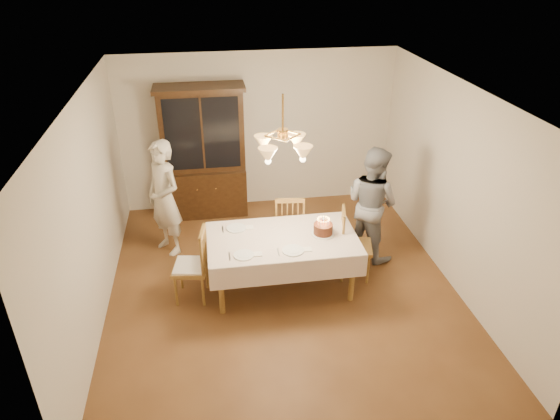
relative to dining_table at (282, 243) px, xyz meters
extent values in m
plane|color=#583319|center=(0.00, 0.00, -0.68)|extent=(5.00, 5.00, 0.00)
plane|color=white|center=(0.00, 0.00, 1.92)|extent=(5.00, 5.00, 0.00)
plane|color=beige|center=(0.00, 2.50, 0.62)|extent=(4.50, 0.00, 4.50)
plane|color=beige|center=(0.00, -2.50, 0.62)|extent=(4.50, 0.00, 4.50)
plane|color=beige|center=(-2.25, 0.00, 0.62)|extent=(0.00, 5.00, 5.00)
plane|color=beige|center=(2.25, 0.00, 0.62)|extent=(0.00, 5.00, 5.00)
cube|color=brown|center=(0.00, 0.00, 0.05)|extent=(1.80, 1.00, 0.04)
cube|color=silver|center=(0.00, 0.00, 0.07)|extent=(1.90, 1.10, 0.01)
cylinder|color=brown|center=(-0.82, -0.42, -0.33)|extent=(0.07, 0.07, 0.71)
cylinder|color=brown|center=(0.82, -0.42, -0.33)|extent=(0.07, 0.07, 0.71)
cylinder|color=brown|center=(-0.82, 0.42, -0.33)|extent=(0.07, 0.07, 0.71)
cylinder|color=brown|center=(0.82, 0.42, -0.33)|extent=(0.07, 0.07, 0.71)
cube|color=black|center=(-0.92, 2.23, -0.28)|extent=(1.30, 0.50, 0.80)
cube|color=black|center=(-0.92, 2.28, 0.77)|extent=(1.30, 0.40, 1.30)
cube|color=black|center=(-0.92, 2.08, 0.77)|extent=(1.14, 0.01, 1.14)
cube|color=black|center=(-0.92, 2.23, 1.45)|extent=(1.38, 0.54, 0.06)
cube|color=brown|center=(0.22, 0.78, -0.23)|extent=(0.48, 0.46, 0.05)
cube|color=brown|center=(0.20, 0.59, 0.29)|extent=(0.40, 0.08, 0.06)
cylinder|color=brown|center=(0.42, 0.93, -0.47)|extent=(0.04, 0.04, 0.43)
cylinder|color=brown|center=(0.06, 0.97, -0.47)|extent=(0.04, 0.04, 0.43)
cylinder|color=brown|center=(0.38, 0.59, -0.47)|extent=(0.04, 0.04, 0.43)
cylinder|color=brown|center=(0.02, 0.63, -0.47)|extent=(0.04, 0.04, 0.43)
cube|color=brown|center=(-1.18, -0.04, -0.23)|extent=(0.48, 0.50, 0.05)
cube|color=brown|center=(-0.99, -0.07, 0.29)|extent=(0.10, 0.40, 0.06)
cylinder|color=brown|center=(-1.32, 0.17, -0.47)|extent=(0.04, 0.04, 0.43)
cylinder|color=brown|center=(-1.38, -0.19, -0.47)|extent=(0.04, 0.04, 0.43)
cylinder|color=brown|center=(-0.99, 0.11, -0.47)|extent=(0.04, 0.04, 0.43)
cylinder|color=brown|center=(-1.04, -0.24, -0.47)|extent=(0.04, 0.04, 0.43)
cube|color=white|center=(-1.18, -0.04, -0.20)|extent=(0.44, 0.46, 0.03)
cube|color=brown|center=(1.02, 0.11, -0.23)|extent=(0.51, 0.53, 0.05)
cube|color=brown|center=(0.83, 0.15, 0.29)|extent=(0.13, 0.40, 0.06)
cylinder|color=brown|center=(1.14, -0.11, -0.47)|extent=(0.04, 0.04, 0.43)
cylinder|color=brown|center=(1.22, 0.24, -0.47)|extent=(0.04, 0.04, 0.43)
cylinder|color=brown|center=(0.81, -0.03, -0.47)|extent=(0.04, 0.04, 0.43)
cylinder|color=brown|center=(0.89, 0.32, -0.47)|extent=(0.04, 0.04, 0.43)
imported|color=beige|center=(-1.51, 1.15, 0.17)|extent=(0.71, 0.74, 1.71)
imported|color=slate|center=(1.37, 0.61, 0.15)|extent=(0.97, 1.02, 1.66)
cylinder|color=white|center=(0.53, 0.01, 0.08)|extent=(0.30, 0.30, 0.01)
cylinder|color=#39180D|center=(0.53, 0.01, 0.16)|extent=(0.24, 0.24, 0.13)
cylinder|color=#598CD8|center=(0.60, 0.01, 0.26)|extent=(0.01, 0.01, 0.07)
sphere|color=#FFB23F|center=(0.60, 0.01, 0.30)|extent=(0.01, 0.01, 0.01)
cylinder|color=pink|center=(0.59, 0.04, 0.26)|extent=(0.01, 0.01, 0.07)
sphere|color=#FFB23F|center=(0.59, 0.04, 0.30)|extent=(0.01, 0.01, 0.01)
cylinder|color=#EACC66|center=(0.57, 0.06, 0.26)|extent=(0.01, 0.01, 0.07)
sphere|color=#FFB23F|center=(0.57, 0.06, 0.30)|extent=(0.01, 0.01, 0.01)
cylinder|color=#598CD8|center=(0.54, 0.08, 0.26)|extent=(0.01, 0.01, 0.07)
sphere|color=#FFB23F|center=(0.54, 0.08, 0.30)|extent=(0.01, 0.01, 0.01)
cylinder|color=pink|center=(0.51, 0.08, 0.26)|extent=(0.01, 0.01, 0.07)
sphere|color=#FFB23F|center=(0.51, 0.08, 0.30)|extent=(0.01, 0.01, 0.01)
cylinder|color=#EACC66|center=(0.48, 0.06, 0.26)|extent=(0.01, 0.01, 0.07)
sphere|color=#FFB23F|center=(0.48, 0.06, 0.30)|extent=(0.01, 0.01, 0.01)
cylinder|color=#598CD8|center=(0.46, 0.04, 0.26)|extent=(0.01, 0.01, 0.07)
sphere|color=#FFB23F|center=(0.46, 0.04, 0.30)|extent=(0.01, 0.01, 0.01)
cylinder|color=pink|center=(0.45, 0.01, 0.26)|extent=(0.01, 0.01, 0.07)
sphere|color=#FFB23F|center=(0.45, 0.01, 0.30)|extent=(0.01, 0.01, 0.01)
cylinder|color=#EACC66|center=(0.46, -0.03, 0.26)|extent=(0.01, 0.01, 0.07)
sphere|color=#FFB23F|center=(0.46, -0.03, 0.30)|extent=(0.01, 0.01, 0.01)
cylinder|color=#598CD8|center=(0.48, -0.05, 0.26)|extent=(0.01, 0.01, 0.07)
sphere|color=#FFB23F|center=(0.48, -0.05, 0.30)|extent=(0.01, 0.01, 0.01)
cylinder|color=pink|center=(0.51, -0.07, 0.26)|extent=(0.01, 0.01, 0.07)
sphere|color=#FFB23F|center=(0.51, -0.07, 0.30)|extent=(0.01, 0.01, 0.01)
cylinder|color=#EACC66|center=(0.54, -0.07, 0.26)|extent=(0.01, 0.01, 0.07)
sphere|color=#FFB23F|center=(0.54, -0.07, 0.30)|extent=(0.01, 0.01, 0.01)
cylinder|color=#598CD8|center=(0.57, -0.05, 0.26)|extent=(0.01, 0.01, 0.07)
sphere|color=#FFB23F|center=(0.57, -0.05, 0.30)|extent=(0.01, 0.01, 0.01)
cylinder|color=pink|center=(0.59, -0.03, 0.26)|extent=(0.01, 0.01, 0.07)
sphere|color=#FFB23F|center=(0.59, -0.03, 0.30)|extent=(0.01, 0.01, 0.01)
cylinder|color=white|center=(-0.52, -0.33, 0.08)|extent=(0.25, 0.25, 0.02)
cube|color=silver|center=(-0.69, -0.33, 0.08)|extent=(0.01, 0.16, 0.01)
cube|color=white|center=(-0.35, -0.33, 0.08)|extent=(0.10, 0.10, 0.01)
cylinder|color=white|center=(0.08, -0.32, 0.08)|extent=(0.27, 0.27, 0.02)
cube|color=silver|center=(-0.10, -0.32, 0.08)|extent=(0.02, 0.16, 0.01)
cube|color=white|center=(0.26, -0.32, 0.08)|extent=(0.10, 0.10, 0.01)
cylinder|color=white|center=(-0.56, 0.31, 0.08)|extent=(0.26, 0.26, 0.02)
cube|color=silver|center=(-0.74, 0.31, 0.08)|extent=(0.01, 0.16, 0.01)
cube|color=white|center=(-0.39, 0.31, 0.08)|extent=(0.10, 0.10, 0.01)
cylinder|color=#BF8C3F|center=(0.00, 0.00, 1.72)|extent=(0.02, 0.02, 0.40)
cylinder|color=#BF8C3F|center=(0.00, 0.00, 1.47)|extent=(0.12, 0.12, 0.10)
cone|color=#D8994C|center=(0.20, 0.20, 1.29)|extent=(0.22, 0.22, 0.18)
sphere|color=#FFD899|center=(0.20, 0.20, 1.22)|extent=(0.07, 0.07, 0.07)
cone|color=#D8994C|center=(-0.20, 0.20, 1.29)|extent=(0.22, 0.22, 0.18)
sphere|color=#FFD899|center=(-0.20, 0.20, 1.22)|extent=(0.07, 0.07, 0.07)
cone|color=#D8994C|center=(-0.20, -0.20, 1.29)|extent=(0.22, 0.22, 0.18)
sphere|color=#FFD899|center=(-0.20, -0.20, 1.22)|extent=(0.07, 0.07, 0.07)
cone|color=#D8994C|center=(0.20, -0.20, 1.29)|extent=(0.22, 0.22, 0.18)
sphere|color=#FFD899|center=(0.20, -0.20, 1.22)|extent=(0.07, 0.07, 0.07)
camera|label=1|loc=(-0.87, -5.32, 3.39)|focal=32.00mm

